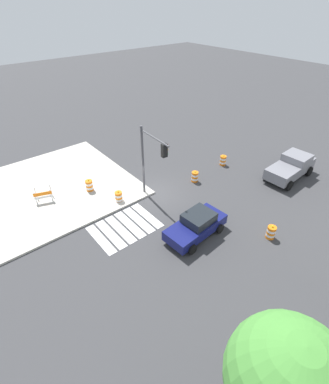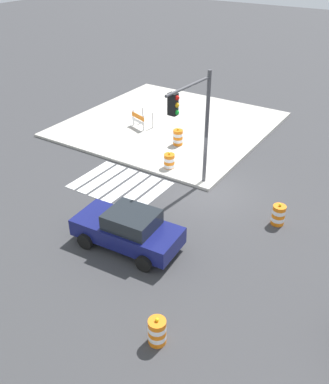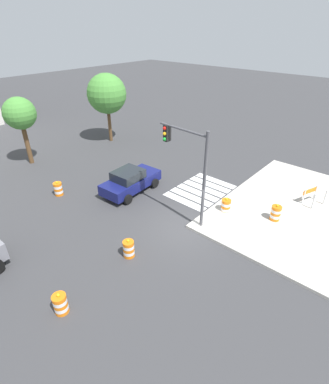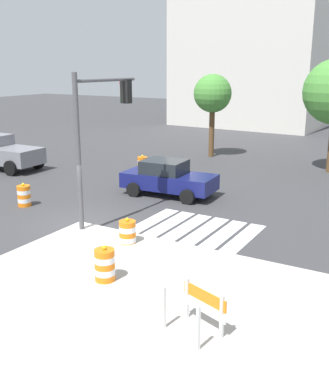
{
  "view_description": "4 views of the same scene",
  "coord_description": "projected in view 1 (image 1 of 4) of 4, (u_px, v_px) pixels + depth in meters",
  "views": [
    {
      "loc": [
        10.94,
        14.48,
        13.06
      ],
      "look_at": [
        0.62,
        1.94,
        1.49
      ],
      "focal_mm": 26.2,
      "sensor_mm": 36.0,
      "label": 1
    },
    {
      "loc": [
        -7.68,
        15.87,
        10.74
      ],
      "look_at": [
        0.94,
        2.48,
        0.96
      ],
      "focal_mm": 39.85,
      "sensor_mm": 36.0,
      "label": 2
    },
    {
      "loc": [
        -10.7,
        -7.79,
        10.1
      ],
      "look_at": [
        0.62,
        2.17,
        1.23
      ],
      "focal_mm": 27.16,
      "sensor_mm": 36.0,
      "label": 3
    },
    {
      "loc": [
        11.21,
        -12.84,
        5.9
      ],
      "look_at": [
        2.14,
        2.7,
        0.96
      ],
      "focal_mm": 43.63,
      "sensor_mm": 36.0,
      "label": 4
    }
  ],
  "objects": [
    {
      "name": "traffic_barrel_near_corner",
      "position": [
        119.0,
        197.0,
        21.18
      ],
      "size": [
        0.56,
        0.56,
        1.02
      ],
      "color": "orange",
      "rests_on": "ground"
    },
    {
      "name": "sports_car",
      "position": [
        196.0,
        225.0,
        18.1
      ],
      "size": [
        4.41,
        2.35,
        1.63
      ],
      "color": "navy",
      "rests_on": "ground"
    },
    {
      "name": "traffic_barrel_on_sidewalk",
      "position": [
        89.0,
        185.0,
        22.2
      ],
      "size": [
        0.56,
        0.56,
        1.02
      ],
      "color": "orange",
      "rests_on": "sidewalk_corner"
    },
    {
      "name": "traffic_barrel_median_far",
      "position": [
        223.0,
        160.0,
        25.83
      ],
      "size": [
        0.56,
        0.56,
        1.02
      ],
      "color": "orange",
      "rests_on": "ground"
    },
    {
      "name": "traffic_barrel_crosswalk_end",
      "position": [
        195.0,
        177.0,
        23.54
      ],
      "size": [
        0.56,
        0.56,
        1.02
      ],
      "color": "orange",
      "rests_on": "ground"
    },
    {
      "name": "traffic_barrel_median_near",
      "position": [
        271.0,
        232.0,
        18.08
      ],
      "size": [
        0.56,
        0.56,
        1.02
      ],
      "color": "orange",
      "rests_on": "ground"
    },
    {
      "name": "street_tree_streetside_mid",
      "position": [
        288.0,
        379.0,
        7.66
      ],
      "size": [
        3.55,
        3.55,
        6.24
      ],
      "color": "brown",
      "rests_on": "ground"
    },
    {
      "name": "construction_barricade",
      "position": [
        43.0,
        195.0,
        20.99
      ],
      "size": [
        1.43,
        1.15,
        1.0
      ],
      "color": "silver",
      "rests_on": "sidewalk_corner"
    },
    {
      "name": "sidewalk_corner",
      "position": [
        53.0,
        187.0,
        22.97
      ],
      "size": [
        12.0,
        12.0,
        0.15
      ],
      "primitive_type": "cube",
      "color": "#BCB7AD",
      "rests_on": "ground"
    },
    {
      "name": "crosswalk_stripes",
      "position": [
        125.0,
        227.0,
        19.14
      ],
      "size": [
        4.35,
        3.2,
        0.02
      ],
      "color": "silver",
      "rests_on": "ground"
    },
    {
      "name": "ground_plane",
      "position": [
        155.0,
        193.0,
        22.35
      ],
      "size": [
        120.0,
        120.0,
        0.0
      ],
      "primitive_type": "plane",
      "color": "#38383A"
    },
    {
      "name": "pickup_truck",
      "position": [
        292.0,
        166.0,
        23.92
      ],
      "size": [
        5.21,
        2.47,
        1.92
      ],
      "color": "slate",
      "rests_on": "ground"
    },
    {
      "name": "traffic_light_pole",
      "position": [
        151.0,
        155.0,
        19.4
      ],
      "size": [
        0.48,
        3.29,
        5.5
      ],
      "color": "#4C4C51",
      "rests_on": "sidewalk_corner"
    }
  ]
}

